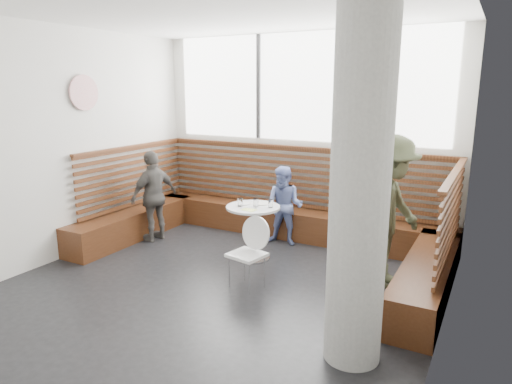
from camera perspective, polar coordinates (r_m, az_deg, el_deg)
The scene contains 15 objects.
room at distance 5.18m, azimuth -5.27°, elevation 4.30°, with size 5.00×5.00×3.20m.
booth at distance 6.95m, azimuth 3.05°, elevation -3.50°, with size 5.00×2.50×1.44m.
concrete_column at distance 3.87m, azimuth 12.88°, elevation 1.01°, with size 0.50×0.50×3.20m, color gray.
wall_art at distance 7.06m, azimuth -20.72°, elevation 11.54°, with size 0.50×0.50×0.03m, color white.
cafe_table at distance 6.37m, azimuth -0.37°, elevation -3.69°, with size 0.75×0.75×0.77m.
cafe_chair at distance 5.53m, azimuth -0.82°, elevation -6.86°, with size 0.41×0.40×0.86m.
adult_man at distance 5.67m, azimuth 16.22°, elevation -2.43°, with size 1.19×0.68×1.84m, color #3F452E.
child_back at distance 6.96m, azimuth 3.59°, elevation -1.76°, with size 0.59×0.46×1.22m, color #6F81C1.
child_left at distance 7.31m, azimuth -12.62°, elevation -0.49°, with size 0.83×0.35×1.42m, color #4F4C48.
plate_near at distance 6.43m, azimuth -1.41°, elevation -1.44°, with size 0.18×0.18×0.01m, color white.
plate_far at distance 6.41m, azimuth 0.77°, elevation -1.47°, with size 0.20×0.20×0.01m, color white.
glass_left at distance 6.30m, azimuth -1.99°, elevation -1.28°, with size 0.07×0.07×0.11m, color white.
glass_mid at distance 6.26m, azimuth -0.02°, elevation -1.35°, with size 0.07×0.07×0.11m, color white.
glass_right at distance 6.24m, azimuth 1.84°, elevation -1.44°, with size 0.07×0.07×0.11m, color white.
menu_card at distance 6.11m, azimuth -0.91°, elevation -2.24°, with size 0.20×0.14×0.00m, color #A5C64C.
Camera 1 is at (2.85, -4.25, 2.38)m, focal length 32.00 mm.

